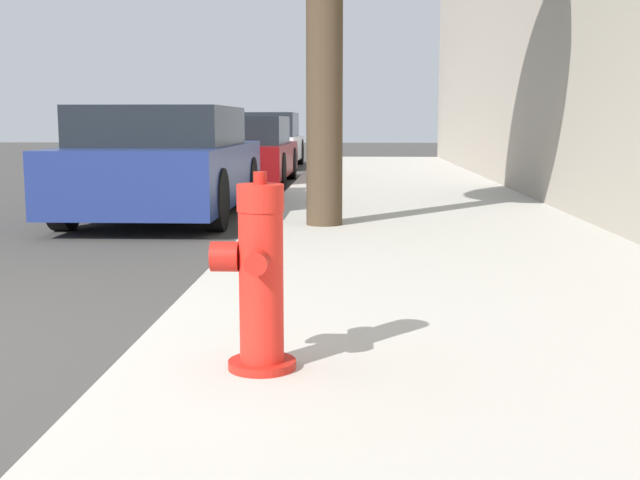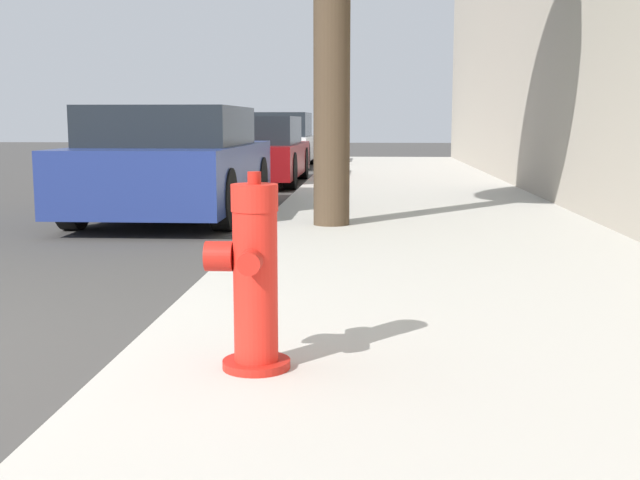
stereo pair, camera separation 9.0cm
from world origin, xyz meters
name	(u,v)px [view 2 (the right image)]	position (x,y,z in m)	size (l,w,h in m)	color
sidewalk_slab	(508,378)	(3.49, 0.00, 0.06)	(3.41, 40.00, 0.13)	#B7B2A8
fire_hydrant	(253,278)	(2.42, -0.13, 0.51)	(0.35, 0.37, 0.82)	red
parked_car_near	(175,163)	(0.54, 6.22, 0.65)	(1.83, 4.13, 1.32)	navy
parked_car_mid	(251,151)	(0.69, 11.38, 0.61)	(1.88, 4.00, 1.24)	maroon
parked_car_far	(276,141)	(0.50, 16.93, 0.66)	(1.86, 3.88, 1.36)	silver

